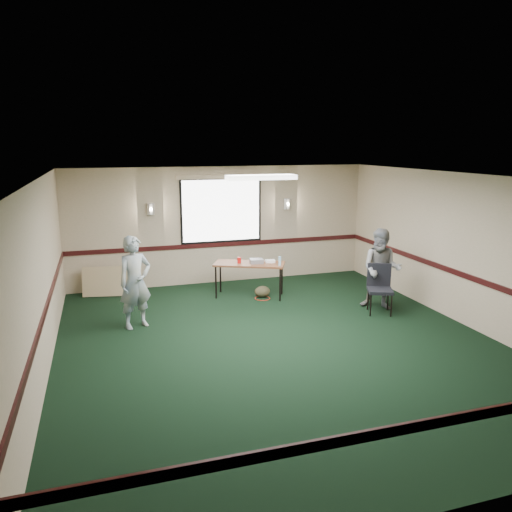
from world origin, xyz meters
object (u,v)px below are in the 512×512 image
object	(u,v)px
person_right	(382,269)
folding_table	(249,265)
person_left	(135,282)
projector	(256,261)
conference_chair	(380,284)

from	to	relation	value
person_right	folding_table	bearing A→B (deg)	-176.13
folding_table	person_right	distance (m)	2.72
person_left	person_right	distance (m)	4.69
projector	conference_chair	distance (m)	2.58
folding_table	projector	world-z (taller)	projector
projector	person_left	distance (m)	2.79
person_left	conference_chair	bearing A→B (deg)	-29.06
conference_chair	person_left	distance (m)	4.59
folding_table	projector	size ratio (longest dim) A/B	5.76
folding_table	person_left	size ratio (longest dim) A/B	0.96
folding_table	conference_chair	size ratio (longest dim) A/B	1.69
folding_table	projector	bearing A→B (deg)	2.62
folding_table	person_right	xyz separation A→B (m)	(2.25, -1.53, 0.12)
conference_chair	person_right	xyz separation A→B (m)	(0.13, 0.17, 0.25)
person_left	person_right	bearing A→B (deg)	-26.82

